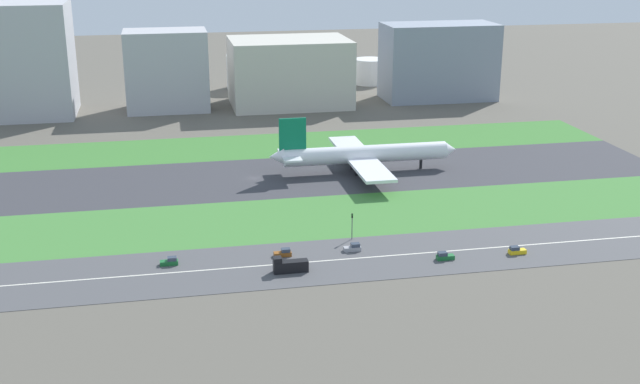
# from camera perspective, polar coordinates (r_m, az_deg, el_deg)

# --- Properties ---
(ground_plane) EXTENTS (800.00, 800.00, 0.00)m
(ground_plane) POSITION_cam_1_polar(r_m,az_deg,el_deg) (267.35, -4.76, 0.96)
(ground_plane) COLOR #5B564C
(runway) EXTENTS (280.00, 46.00, 0.10)m
(runway) POSITION_cam_1_polar(r_m,az_deg,el_deg) (267.33, -4.76, 0.97)
(runway) COLOR #38383D
(runway) RESTS_ON ground_plane
(grass_median_north) EXTENTS (280.00, 36.00, 0.10)m
(grass_median_north) POSITION_cam_1_polar(r_m,az_deg,el_deg) (306.55, -5.66, 3.19)
(grass_median_north) COLOR #3D7A33
(grass_median_north) RESTS_ON ground_plane
(grass_median_south) EXTENTS (280.00, 36.00, 0.10)m
(grass_median_south) POSITION_cam_1_polar(r_m,az_deg,el_deg) (228.73, -3.56, -1.99)
(grass_median_south) COLOR #427F38
(grass_median_south) RESTS_ON ground_plane
(highway) EXTENTS (280.00, 28.00, 0.10)m
(highway) POSITION_cam_1_polar(r_m,az_deg,el_deg) (199.28, -2.29, -5.10)
(highway) COLOR #4C4C4F
(highway) RESTS_ON ground_plane
(highway_centerline) EXTENTS (266.00, 0.50, 0.01)m
(highway_centerline) POSITION_cam_1_polar(r_m,az_deg,el_deg) (199.25, -2.29, -5.09)
(highway_centerline) COLOR silver
(highway_centerline) RESTS_ON highway
(airliner) EXTENTS (65.00, 56.00, 19.70)m
(airliner) POSITION_cam_1_polar(r_m,az_deg,el_deg) (271.91, 2.92, 2.67)
(airliner) COLOR white
(airliner) RESTS_ON runway
(truck_0) EXTENTS (8.40, 2.50, 4.00)m
(truck_0) POSITION_cam_1_polar(r_m,az_deg,el_deg) (194.05, -2.17, -5.24)
(truck_0) COLOR black
(truck_0) RESTS_ON highway
(car_2) EXTENTS (4.40, 1.80, 2.00)m
(car_2) POSITION_cam_1_polar(r_m,az_deg,el_deg) (206.68, 2.36, -3.96)
(car_2) COLOR #99999E
(car_2) RESTS_ON highway
(car_3) EXTENTS (4.40, 1.80, 2.00)m
(car_3) POSITION_cam_1_polar(r_m,az_deg,el_deg) (210.71, 13.74, -4.05)
(car_3) COLOR yellow
(car_3) RESTS_ON highway
(car_5) EXTENTS (4.40, 1.80, 2.00)m
(car_5) POSITION_cam_1_polar(r_m,az_deg,el_deg) (203.45, -2.61, -4.34)
(car_5) COLOR brown
(car_5) RESTS_ON highway
(car_0) EXTENTS (4.40, 1.80, 2.00)m
(car_0) POSITION_cam_1_polar(r_m,az_deg,el_deg) (201.57, -10.58, -4.87)
(car_0) COLOR #19662D
(car_0) RESTS_ON highway
(car_4) EXTENTS (4.40, 1.80, 2.00)m
(car_4) POSITION_cam_1_polar(r_m,az_deg,el_deg) (203.63, 8.81, -4.52)
(car_4) COLOR #19662D
(car_4) RESTS_ON highway
(traffic_light) EXTENTS (0.36, 0.50, 7.20)m
(traffic_light) POSITION_cam_1_polar(r_m,az_deg,el_deg) (213.05, 2.29, -2.30)
(traffic_light) COLOR #4C4C51
(traffic_light) RESTS_ON highway
(terminal_building) EXTENTS (48.86, 35.51, 49.05)m
(terminal_building) POSITION_cam_1_polar(r_m,az_deg,el_deg) (377.09, -20.86, 8.71)
(terminal_building) COLOR #B2B2B7
(terminal_building) RESTS_ON ground_plane
(hangar_building) EXTENTS (36.56, 24.13, 35.87)m
(hangar_building) POSITION_cam_1_polar(r_m,az_deg,el_deg) (372.98, -10.80, 8.45)
(hangar_building) COLOR #B2B2B7
(hangar_building) RESTS_ON ground_plane
(office_tower) EXTENTS (54.38, 38.99, 30.67)m
(office_tower) POSITION_cam_1_polar(r_m,az_deg,el_deg) (378.00, -2.17, 8.48)
(office_tower) COLOR beige
(office_tower) RESTS_ON ground_plane
(cargo_warehouse) EXTENTS (53.22, 26.49, 36.03)m
(cargo_warehouse) POSITION_cam_1_polar(r_m,az_deg,el_deg) (395.41, 8.39, 9.12)
(cargo_warehouse) COLOR gray
(cargo_warehouse) RESTS_ON ground_plane
(fuel_tank_west) EXTENTS (21.35, 21.35, 17.38)m
(fuel_tank_west) POSITION_cam_1_polar(r_m,az_deg,el_deg) (421.18, -5.16, 8.50)
(fuel_tank_west) COLOR silver
(fuel_tank_west) RESTS_ON ground_plane
(fuel_tank_centre) EXTENTS (21.67, 21.67, 13.93)m
(fuel_tank_centre) POSITION_cam_1_polar(r_m,az_deg,el_deg) (426.51, -0.45, 8.46)
(fuel_tank_centre) COLOR silver
(fuel_tank_centre) RESTS_ON ground_plane
(fuel_tank_east) EXTENTS (17.69, 17.69, 13.18)m
(fuel_tank_east) POSITION_cam_1_polar(r_m,az_deg,el_deg) (433.28, 3.57, 8.52)
(fuel_tank_east) COLOR silver
(fuel_tank_east) RESTS_ON ground_plane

